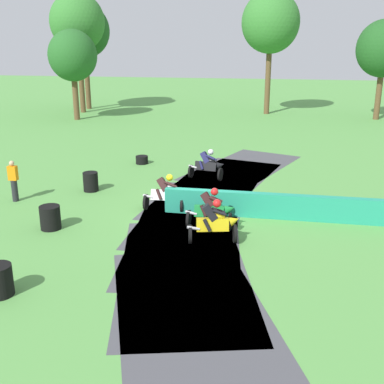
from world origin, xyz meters
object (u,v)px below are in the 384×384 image
Objects in this scene: tire_stack_near at (142,160)px; tire_stack_mid_b at (50,218)px; motorcycle_chase_white at (167,194)px; track_marshal at (14,181)px; tire_stack_mid_a at (91,182)px; motorcycle_trailing_green at (212,209)px; motorcycle_fourth_yellow at (215,222)px; motorcycle_lead_black at (208,165)px.

tire_stack_mid_b is (-0.71, -9.00, 0.20)m from tire_stack_near.
track_marshal is (-6.08, -0.03, 0.19)m from motorcycle_chase_white.
tire_stack_near is 4.86m from tire_stack_mid_a.
motorcycle_trailing_green is at bearing -60.00° from tire_stack_near.
track_marshal is (-8.21, 2.65, 0.16)m from motorcycle_fourth_yellow.
tire_stack_mid_a and tire_stack_mid_b have the same top height.
motorcycle_lead_black is 2.75× the size of tire_stack_near.
track_marshal is at bearing 136.81° from tire_stack_mid_b.
motorcycle_fourth_yellow is 10.39m from tire_stack_near.
motorcycle_chase_white reaches higher than tire_stack_near.
motorcycle_trailing_green is (0.93, -5.86, 0.01)m from motorcycle_lead_black.
motorcycle_lead_black is 1.02× the size of motorcycle_trailing_green.
motorcycle_trailing_green is at bearing -10.39° from track_marshal.
motorcycle_fourth_yellow reaches higher than tire_stack_mid_b.
motorcycle_chase_white reaches higher than tire_stack_mid_b.
motorcycle_trailing_green is 1.03× the size of track_marshal.
tire_stack_mid_b is at bearing 178.20° from motorcycle_fourth_yellow.
motorcycle_trailing_green is at bearing 101.93° from motorcycle_fourth_yellow.
motorcycle_fourth_yellow is (0.25, -1.19, 0.01)m from motorcycle_trailing_green.
tire_stack_mid_a is at bearing -100.65° from tire_stack_near.
motorcycle_chase_white is 6.09m from track_marshal.
tire_stack_mid_a reaches higher than tire_stack_near.
track_marshal is at bearing -179.73° from motorcycle_chase_white.
tire_stack_mid_a is 4.23m from tire_stack_mid_b.
tire_stack_near is (-4.86, 9.17, -0.46)m from motorcycle_fourth_yellow.
motorcycle_fourth_yellow is at bearing -78.07° from motorcycle_trailing_green.
motorcycle_trailing_green is at bearing -38.46° from motorcycle_chase_white.
motorcycle_lead_black is 2.14× the size of tire_stack_mid_a.
motorcycle_fourth_yellow reaches higher than motorcycle_chase_white.
motorcycle_fourth_yellow is at bearing -37.37° from tire_stack_mid_a.
track_marshal is at bearing -117.18° from tire_stack_near.
tire_stack_mid_a is at bearing 35.43° from track_marshal.
tire_stack_mid_b is 3.64m from track_marshal.
motorcycle_chase_white is at bearing 36.06° from tire_stack_mid_b.
motorcycle_lead_black is 8.29m from track_marshal.
motorcycle_chase_white is 2.39m from motorcycle_trailing_green.
track_marshal is (-7.95, 1.46, 0.17)m from motorcycle_trailing_green.
track_marshal reaches higher than motorcycle_fourth_yellow.
motorcycle_trailing_green is 5.42m from tire_stack_mid_b.
tire_stack_mid_a is (-3.63, 1.72, -0.23)m from motorcycle_chase_white.
track_marshal is at bearing 169.61° from motorcycle_trailing_green.
motorcycle_lead_black is at bearing 99.54° from motorcycle_fourth_yellow.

